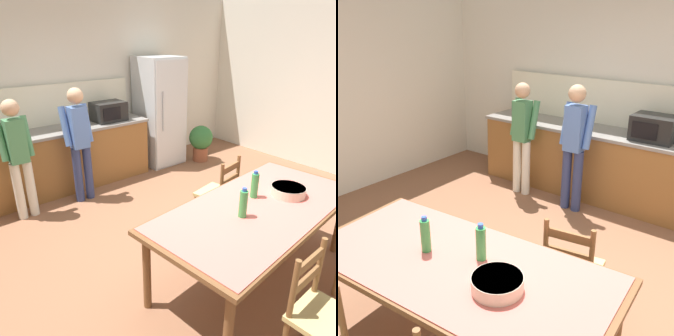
% 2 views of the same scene
% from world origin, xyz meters
% --- Properties ---
extents(ground_plane, '(8.32, 8.32, 0.00)m').
position_xyz_m(ground_plane, '(0.00, 0.00, 0.00)').
color(ground_plane, brown).
extents(wall_back, '(6.52, 0.12, 2.90)m').
position_xyz_m(wall_back, '(0.00, 2.66, 1.45)').
color(wall_back, silver).
rests_on(wall_back, ground).
extents(kitchen_counter, '(2.94, 0.66, 0.94)m').
position_xyz_m(kitchen_counter, '(-0.65, 2.23, 0.47)').
color(kitchen_counter, brown).
rests_on(kitchen_counter, ground).
extents(counter_splashback, '(2.90, 0.03, 0.60)m').
position_xyz_m(counter_splashback, '(-0.65, 2.54, 1.24)').
color(counter_splashback, '#EFE8CB').
rests_on(counter_splashback, kitchen_counter).
extents(refrigerator, '(0.70, 0.73, 1.88)m').
position_xyz_m(refrigerator, '(1.27, 2.19, 0.94)').
color(refrigerator, silver).
rests_on(refrigerator, ground).
extents(microwave, '(0.50, 0.39, 0.30)m').
position_xyz_m(microwave, '(0.26, 2.21, 1.09)').
color(microwave, black).
rests_on(microwave, kitchen_counter).
extents(dining_table, '(2.27, 1.22, 0.78)m').
position_xyz_m(dining_table, '(0.02, -0.87, 0.71)').
color(dining_table, brown).
rests_on(dining_table, ground).
extents(bottle_near_centre, '(0.07, 0.07, 0.27)m').
position_xyz_m(bottle_near_centre, '(-0.26, -0.89, 0.91)').
color(bottle_near_centre, green).
rests_on(bottle_near_centre, dining_table).
extents(bottle_off_centre, '(0.07, 0.07, 0.27)m').
position_xyz_m(bottle_off_centre, '(0.12, -0.73, 0.91)').
color(bottle_off_centre, green).
rests_on(bottle_off_centre, dining_table).
extents(serving_bowl, '(0.32, 0.32, 0.09)m').
position_xyz_m(serving_bowl, '(0.41, -0.91, 0.83)').
color(serving_bowl, beige).
rests_on(serving_bowl, dining_table).
extents(chair_side_near_left, '(0.43, 0.42, 0.91)m').
position_xyz_m(chair_side_near_left, '(-0.40, -1.72, 0.44)').
color(chair_side_near_left, brown).
rests_on(chair_side_near_left, ground).
extents(chair_side_far_right, '(0.48, 0.47, 0.91)m').
position_xyz_m(chair_side_far_right, '(0.44, -0.02, 0.44)').
color(chair_side_far_right, brown).
rests_on(chair_side_far_right, ground).
extents(person_at_sink, '(0.39, 0.27, 1.53)m').
position_xyz_m(person_at_sink, '(-1.30, 1.71, 0.86)').
color(person_at_sink, silver).
rests_on(person_at_sink, ground).
extents(person_at_counter, '(0.40, 0.28, 1.59)m').
position_xyz_m(person_at_counter, '(-0.51, 1.69, 0.90)').
color(person_at_counter, navy).
rests_on(person_at_counter, ground).
extents(potted_plant, '(0.44, 0.44, 0.67)m').
position_xyz_m(potted_plant, '(1.90, 1.76, 0.39)').
color(potted_plant, brown).
rests_on(potted_plant, ground).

